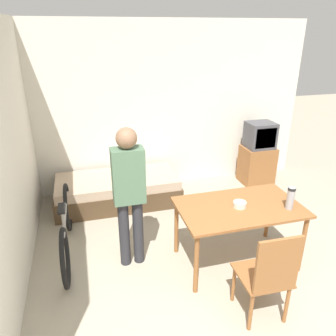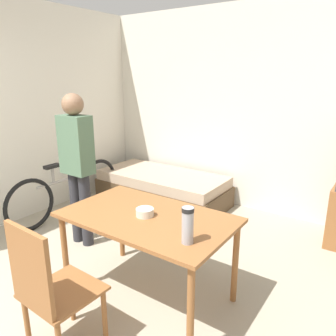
{
  "view_description": "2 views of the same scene",
  "coord_description": "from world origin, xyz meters",
  "views": [
    {
      "loc": [
        -1.29,
        -1.65,
        2.54
      ],
      "look_at": [
        -0.32,
        1.9,
        0.97
      ],
      "focal_mm": 35.0,
      "sensor_mm": 36.0,
      "label": 1
    },
    {
      "loc": [
        1.81,
        -0.68,
        1.82
      ],
      "look_at": [
        -0.05,
        1.99,
        0.88
      ],
      "focal_mm": 35.0,
      "sensor_mm": 36.0,
      "label": 2
    }
  ],
  "objects": [
    {
      "name": "wall_back",
      "position": [
        0.0,
        3.52,
        1.35
      ],
      "size": [
        5.04,
        0.06,
        2.7
      ],
      "color": "silver",
      "rests_on": "ground_plane"
    },
    {
      "name": "wall_left",
      "position": [
        -2.05,
        1.75,
        1.35
      ],
      "size": [
        0.06,
        4.49,
        2.7
      ],
      "color": "silver",
      "rests_on": "ground_plane"
    },
    {
      "name": "daybed",
      "position": [
        -0.84,
        2.97,
        0.22
      ],
      "size": [
        1.89,
        0.88,
        0.44
      ],
      "color": "#4C3823",
      "rests_on": "ground_plane"
    },
    {
      "name": "tv",
      "position": [
        1.64,
        3.09,
        0.51
      ],
      "size": [
        0.54,
        0.44,
        1.09
      ],
      "color": "brown",
      "rests_on": "ground_plane"
    },
    {
      "name": "dining_table",
      "position": [
        0.31,
        1.19,
        0.66
      ],
      "size": [
        1.36,
        0.82,
        0.74
      ],
      "color": "brown",
      "rests_on": "ground_plane"
    },
    {
      "name": "wooden_chair",
      "position": [
        0.18,
        0.33,
        0.54
      ],
      "size": [
        0.46,
        0.46,
        0.98
      ],
      "color": "brown",
      "rests_on": "ground_plane"
    },
    {
      "name": "bicycle",
      "position": [
        -1.59,
        1.88,
        0.34
      ],
      "size": [
        0.08,
        1.75,
        0.74
      ],
      "color": "black",
      "rests_on": "ground_plane"
    },
    {
      "name": "person_standing",
      "position": [
        -0.87,
        1.49,
        0.95
      ],
      "size": [
        0.34,
        0.22,
        1.64
      ],
      "color": "#28282D",
      "rests_on": "ground_plane"
    },
    {
      "name": "thermos_flask",
      "position": [
        0.8,
        1.0,
        0.88
      ],
      "size": [
        0.08,
        0.08,
        0.25
      ],
      "color": "#99999E",
      "rests_on": "dining_table"
    },
    {
      "name": "mate_bowl",
      "position": [
        0.3,
        1.17,
        0.77
      ],
      "size": [
        0.14,
        0.14,
        0.06
      ],
      "color": "beige",
      "rests_on": "dining_table"
    }
  ]
}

